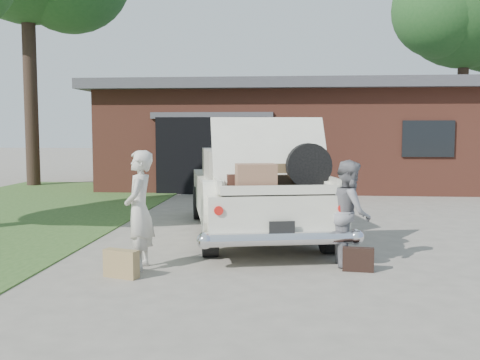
{
  "coord_description": "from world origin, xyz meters",
  "views": [
    {
      "loc": [
        0.78,
        -7.84,
        1.88
      ],
      "look_at": [
        0.0,
        0.6,
        1.1
      ],
      "focal_mm": 42.0,
      "sensor_mm": 36.0,
      "label": 1
    }
  ],
  "objects": [
    {
      "name": "suitcase_right",
      "position": [
        1.67,
        -0.46,
        0.16
      ],
      "size": [
        0.42,
        0.17,
        0.31
      ],
      "primitive_type": "cube",
      "rotation": [
        0.0,
        0.0,
        -0.11
      ],
      "color": "black",
      "rests_on": "ground"
    },
    {
      "name": "sedan",
      "position": [
        0.12,
        2.07,
        0.78
      ],
      "size": [
        3.09,
        5.58,
        2.05
      ],
      "rotation": [
        0.0,
        0.0,
        0.21
      ],
      "color": "silver",
      "rests_on": "ground"
    },
    {
      "name": "house",
      "position": [
        0.98,
        11.47,
        1.67
      ],
      "size": [
        12.8,
        7.8,
        3.3
      ],
      "color": "brown",
      "rests_on": "ground"
    },
    {
      "name": "tree_right",
      "position": [
        7.81,
        16.12,
        6.8
      ],
      "size": [
        6.4,
        5.56,
        9.89
      ],
      "color": "#38281E",
      "rests_on": "ground"
    },
    {
      "name": "suitcase_left",
      "position": [
        -1.35,
        -1.05,
        0.18
      ],
      "size": [
        0.48,
        0.29,
        0.36
      ],
      "primitive_type": "cube",
      "rotation": [
        0.0,
        0.0,
        -0.33
      ],
      "color": "#9D8150",
      "rests_on": "ground"
    },
    {
      "name": "woman_left",
      "position": [
        -1.24,
        -0.61,
        0.8
      ],
      "size": [
        0.41,
        0.6,
        1.59
      ],
      "primitive_type": "imported",
      "rotation": [
        0.0,
        0.0,
        -1.51
      ],
      "color": "beige",
      "rests_on": "ground"
    },
    {
      "name": "woman_right",
      "position": [
        1.58,
        -0.08,
        0.73
      ],
      "size": [
        0.61,
        0.75,
        1.45
      ],
      "primitive_type": "imported",
      "rotation": [
        0.0,
        0.0,
        1.65
      ],
      "color": "gray",
      "rests_on": "ground"
    },
    {
      "name": "ground",
      "position": [
        0.0,
        0.0,
        0.0
      ],
      "size": [
        90.0,
        90.0,
        0.0
      ],
      "primitive_type": "plane",
      "color": "gray",
      "rests_on": "ground"
    }
  ]
}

